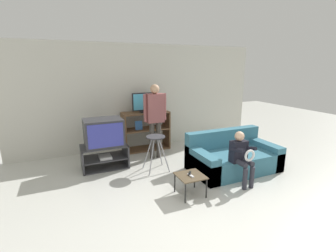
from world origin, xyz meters
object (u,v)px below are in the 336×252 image
Objects in this scene: remote_control_black at (190,173)px; person_seated_child at (241,154)px; remote_control_white at (191,176)px; person_standing_adult at (155,114)px; couch at (232,157)px; tv_stand at (105,157)px; television_main at (104,132)px; media_shelf at (146,130)px; television_flat at (144,103)px; folding_stool at (156,143)px; snack_table at (190,178)px.

person_seated_child reaches higher than remote_control_black.
remote_control_white is (-0.02, -0.07, 0.00)m from remote_control_black.
person_seated_child is at bearing -62.16° from person_standing_adult.
person_standing_adult reaches higher than couch.
tv_stand is 6.40× the size of remote_control_white.
person_standing_adult is at bearing 117.84° from person_seated_child.
person_standing_adult is (1.15, 0.07, 0.27)m from television_main.
television_main is 0.45× the size of person_standing_adult.
media_shelf is at bearing 122.72° from couch.
person_standing_adult reaches higher than television_main.
remote_control_white is at bearing -92.73° from person_standing_adult.
television_flat is at bearing -144.22° from media_shelf.
person_standing_adult is (1.16, 0.09, 0.79)m from tv_stand.
folding_stool is 1.68× the size of snack_table.
couch is (1.27, 0.52, -0.10)m from remote_control_black.
folding_stool reaches higher than remote_control_white.
media_shelf reaches higher than tv_stand.
remote_control_white is (1.08, -1.74, 0.12)m from tv_stand.
tv_stand is 1.22× the size of television_main.
person_seated_child is (1.02, 0.01, 0.25)m from snack_table.
couch is (1.21, -1.89, -0.24)m from media_shelf.
television_main is 0.80× the size of person_seated_child.
person_standing_adult is (0.03, -0.64, -0.16)m from television_flat.
media_shelf is 1.22× the size of person_seated_child.
person_standing_adult is at bearing 134.61° from couch.
remote_control_white is 0.15× the size of person_seated_child.
media_shelf is at bearing 79.96° from folding_stool.
snack_table is at bearing -81.90° from folding_stool.
couch is 1.89m from person_standing_adult.
snack_table is at bearing -57.50° from tv_stand.
remote_control_white is 1.05m from person_seated_child.
snack_table is 0.45× the size of person_seated_child.
person_seated_child is at bearing -68.15° from television_flat.
television_flat is at bearing 32.60° from television_main.
television_flat reaches higher than remote_control_black.
tv_stand is 2.03m from snack_table.
television_flat is 0.64× the size of person_seated_child.
television_flat is at bearing 80.95° from folding_stool.
media_shelf is 2.47m from snack_table.
media_shelf is 8.04× the size of remote_control_white.
folding_stool is 0.43× the size of person_standing_adult.
tv_stand reaches higher than remote_control_black.
tv_stand is 0.97× the size of person_seated_child.
couch reaches higher than remote_control_black.
remote_control_white is at bearing -177.83° from person_seated_child.
tv_stand is 2.00m from remote_control_black.
remote_control_black is at bearing 178.01° from person_seated_child.
remote_control_black is at bearing -157.64° from couch.
folding_stool is (0.91, -0.58, -0.17)m from television_main.
person_standing_adult reaches higher than tv_stand.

